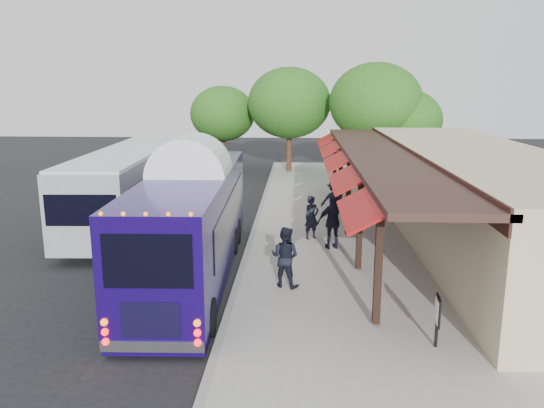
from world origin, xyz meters
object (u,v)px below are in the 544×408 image
(ped_c, at_px, (333,222))
(ped_a, at_px, (312,217))
(coach_bus, at_px, (192,218))
(ped_d, at_px, (334,200))
(ped_b, at_px, (285,257))
(sign_board, at_px, (438,313))
(city_bus, at_px, (131,183))

(ped_c, bearing_deg, ped_a, -72.08)
(coach_bus, bearing_deg, ped_d, 52.63)
(coach_bus, height_order, ped_b, coach_bus)
(ped_d, bearing_deg, ped_a, 76.10)
(coach_bus, relative_size, ped_a, 6.63)
(coach_bus, height_order, sign_board, coach_bus)
(ped_d, relative_size, sign_board, 1.47)
(ped_b, distance_m, ped_d, 8.15)
(ped_a, xyz_separation_m, ped_c, (0.74, -1.20, 0.15))
(ped_d, bearing_deg, ped_b, 81.84)
(ped_b, bearing_deg, coach_bus, 0.18)
(sign_board, bearing_deg, city_bus, 138.98)
(sign_board, bearing_deg, ped_b, 140.63)
(coach_bus, distance_m, sign_board, 8.02)
(ped_d, bearing_deg, ped_c, 91.40)
(ped_c, relative_size, ped_d, 1.12)
(ped_b, xyz_separation_m, sign_board, (3.50, -3.53, -0.09))
(ped_b, bearing_deg, sign_board, 156.65)
(ped_d, height_order, sign_board, ped_d)
(coach_bus, distance_m, ped_b, 3.27)
(city_bus, xyz_separation_m, ped_c, (8.51, -3.79, -0.64))
(ped_d, distance_m, sign_board, 11.57)
(coach_bus, xyz_separation_m, city_bus, (-3.96, 6.40, -0.11))
(city_bus, xyz_separation_m, ped_d, (8.81, 0.35, -0.75))
(city_bus, relative_size, sign_board, 10.12)
(city_bus, xyz_separation_m, ped_b, (6.89, -7.57, -0.74))
(coach_bus, relative_size, ped_b, 6.19)
(city_bus, bearing_deg, sign_board, -49.33)
(city_bus, height_order, ped_a, city_bus)
(ped_c, bearing_deg, city_bus, -37.79)
(ped_a, xyz_separation_m, ped_d, (1.03, 2.94, 0.04))
(ped_c, relative_size, sign_board, 1.66)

